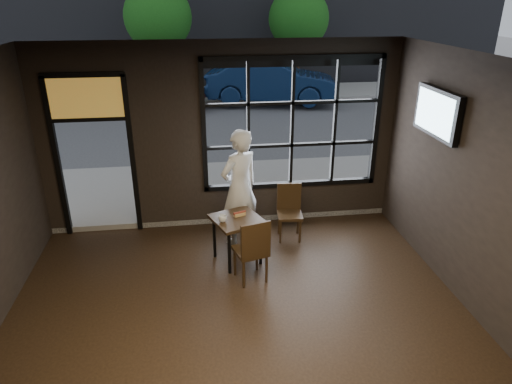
{
  "coord_description": "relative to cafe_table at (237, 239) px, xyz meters",
  "views": [
    {
      "loc": [
        -0.44,
        -3.91,
        3.83
      ],
      "look_at": [
        0.4,
        2.2,
        1.15
      ],
      "focal_mm": 32.0,
      "sensor_mm": 36.0,
      "label": 1
    }
  ],
  "objects": [
    {
      "name": "tree_right",
      "position": [
        3.81,
        12.97,
        2.54
      ],
      "size": [
        2.42,
        2.42,
        4.13
      ],
      "color": "#332114",
      "rests_on": "street_asphalt"
    },
    {
      "name": "window_frame",
      "position": [
        1.09,
        1.29,
        1.43
      ],
      "size": [
        3.06,
        0.12,
        2.28
      ],
      "primitive_type": "cube",
      "color": "black",
      "rests_on": "ground"
    },
    {
      "name": "hotdog",
      "position": [
        0.05,
        0.08,
        0.39
      ],
      "size": [
        0.22,
        0.14,
        0.06
      ],
      "primitive_type": null,
      "rotation": [
        0.0,
        0.0,
        0.36
      ],
      "color": "tan",
      "rests_on": "cafe_table"
    },
    {
      "name": "tv",
      "position": [
        2.82,
        -0.24,
        1.94
      ],
      "size": [
        0.13,
        1.14,
        0.66
      ],
      "primitive_type": "cube",
      "color": "black",
      "rests_on": "wall_right"
    },
    {
      "name": "stained_transom",
      "position": [
        -2.21,
        1.29,
        1.98
      ],
      "size": [
        1.2,
        0.06,
        0.7
      ],
      "primitive_type": "cube",
      "color": "orange",
      "rests_on": "ground"
    },
    {
      "name": "navy_car",
      "position": [
        2.34,
        10.61,
        0.52
      ],
      "size": [
        5.01,
        2.56,
        1.57
      ],
      "primitive_type": "imported",
      "rotation": [
        0.0,
        0.0,
        1.38
      ],
      "color": "#0C1E3E",
      "rests_on": "street_asphalt"
    },
    {
      "name": "cafe_table",
      "position": [
        0.0,
        0.0,
        0.0
      ],
      "size": [
        0.88,
        0.88,
        0.74
      ],
      "primitive_type": "cube",
      "rotation": [
        0.0,
        0.0,
        0.37
      ],
      "color": "black",
      "rests_on": "floor"
    },
    {
      "name": "chair_window",
      "position": [
        0.94,
        0.58,
        0.1
      ],
      "size": [
        0.44,
        0.44,
        0.94
      ],
      "primitive_type": "cube",
      "rotation": [
        0.0,
        0.0,
        -0.1
      ],
      "color": "black",
      "rests_on": "floor"
    },
    {
      "name": "cup",
      "position": [
        -0.22,
        -0.08,
        0.41
      ],
      "size": [
        0.16,
        0.16,
        0.1
      ],
      "primitive_type": "imported",
      "rotation": [
        0.0,
        0.0,
        0.37
      ],
      "color": "silver",
      "rests_on": "cafe_table"
    },
    {
      "name": "ceiling",
      "position": [
        -0.11,
        -2.21,
        2.84
      ],
      "size": [
        6.0,
        7.0,
        0.02
      ],
      "primitive_type": "cube",
      "color": "black",
      "rests_on": "ground"
    },
    {
      "name": "street_asphalt",
      "position": [
        -0.11,
        21.79,
        -0.39
      ],
      "size": [
        60.0,
        41.0,
        0.04
      ],
      "primitive_type": "cube",
      "color": "#545456",
      "rests_on": "ground"
    },
    {
      "name": "man",
      "position": [
        0.11,
        0.6,
        0.6
      ],
      "size": [
        0.85,
        0.77,
        1.94
      ],
      "primitive_type": "imported",
      "rotation": [
        0.0,
        0.0,
        3.71
      ],
      "color": "silver",
      "rests_on": "floor"
    },
    {
      "name": "chair_near",
      "position": [
        0.14,
        -0.53,
        0.13
      ],
      "size": [
        0.53,
        0.53,
        1.0
      ],
      "primitive_type": "cube",
      "rotation": [
        0.0,
        0.0,
        3.41
      ],
      "color": "black",
      "rests_on": "floor"
    },
    {
      "name": "floor",
      "position": [
        -0.11,
        -2.21,
        -0.38
      ],
      "size": [
        6.0,
        7.0,
        0.02
      ],
      "primitive_type": "cube",
      "color": "black",
      "rests_on": "ground"
    },
    {
      "name": "maroon_car",
      "position": [
        -2.14,
        10.33,
        0.42
      ],
      "size": [
        4.22,
        2.04,
        1.39
      ],
      "primitive_type": "imported",
      "rotation": [
        0.0,
        0.0,
        1.47
      ],
      "color": "#3C0D0F",
      "rests_on": "street_asphalt"
    },
    {
      "name": "tree_left",
      "position": [
        -1.7,
        12.38,
        2.66
      ],
      "size": [
        2.52,
        2.52,
        4.3
      ],
      "color": "#332114",
      "rests_on": "street_asphalt"
    }
  ]
}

